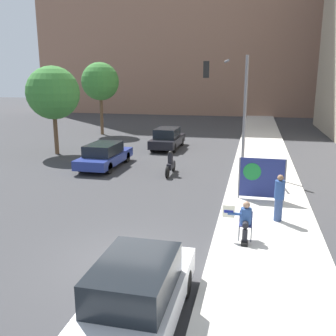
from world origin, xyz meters
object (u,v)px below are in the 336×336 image
(jogger_on_sidewalk, at_px, (279,198))
(street_tree_midblock, at_px, (100,82))
(traffic_light_pole, at_px, (231,96))
(motorcycle_on_road, at_px, (170,165))
(car_on_road_midblock, at_px, (167,138))
(street_tree_near_curb, at_px, (53,93))
(car_on_road_nearest, at_px, (105,155))
(protest_banner, at_px, (261,178))
(parked_car_curbside, at_px, (137,294))
(seated_protester, at_px, (245,220))

(jogger_on_sidewalk, relative_size, street_tree_midblock, 0.26)
(traffic_light_pole, distance_m, motorcycle_on_road, 4.81)
(traffic_light_pole, distance_m, car_on_road_midblock, 8.52)
(street_tree_near_curb, distance_m, street_tree_midblock, 9.21)
(car_on_road_nearest, bearing_deg, motorcycle_on_road, -11.23)
(traffic_light_pole, bearing_deg, car_on_road_midblock, 128.36)
(protest_banner, distance_m, street_tree_midblock, 22.02)
(motorcycle_on_road, bearing_deg, protest_banner, -38.45)
(protest_banner, height_order, parked_car_curbside, protest_banner)
(jogger_on_sidewalk, bearing_deg, motorcycle_on_road, -53.48)
(seated_protester, height_order, protest_banner, protest_banner)
(car_on_road_midblock, xyz_separation_m, street_tree_near_curb, (-6.90, -3.55, 3.32))
(seated_protester, xyz_separation_m, car_on_road_nearest, (-8.20, 8.69, -0.10))
(motorcycle_on_road, xyz_separation_m, street_tree_midblock, (-9.33, 12.94, 4.16))
(street_tree_near_curb, xyz_separation_m, street_tree_midblock, (-0.56, 9.17, 0.64))
(street_tree_midblock, bearing_deg, car_on_road_midblock, -37.01)
(car_on_road_midblock, distance_m, street_tree_midblock, 10.14)
(car_on_road_nearest, bearing_deg, parked_car_curbside, -64.97)
(traffic_light_pole, bearing_deg, street_tree_near_curb, 167.62)
(car_on_road_midblock, distance_m, street_tree_near_curb, 8.44)
(seated_protester, distance_m, protest_banner, 4.23)
(jogger_on_sidewalk, bearing_deg, street_tree_near_curb, -39.45)
(protest_banner, distance_m, street_tree_near_curb, 15.64)
(traffic_light_pole, relative_size, motorcycle_on_road, 2.88)
(seated_protester, height_order, motorcycle_on_road, seated_protester)
(jogger_on_sidewalk, xyz_separation_m, street_tree_near_curb, (-13.99, 9.74, 3.08))
(seated_protester, bearing_deg, parked_car_curbside, -90.76)
(protest_banner, relative_size, street_tree_near_curb, 0.32)
(traffic_light_pole, distance_m, street_tree_near_curb, 12.03)
(traffic_light_pole, bearing_deg, seated_protester, -82.78)
(traffic_light_pole, relative_size, car_on_road_nearest, 1.28)
(seated_protester, height_order, car_on_road_nearest, car_on_road_nearest)
(protest_banner, relative_size, traffic_light_pole, 0.31)
(parked_car_curbside, height_order, motorcycle_on_road, parked_car_curbside)
(protest_banner, xyz_separation_m, car_on_road_midblock, (-6.52, 11.01, -0.31))
(traffic_light_pole, height_order, motorcycle_on_road, traffic_light_pole)
(traffic_light_pole, distance_m, parked_car_curbside, 14.07)
(car_on_road_midblock, bearing_deg, traffic_light_pole, -51.64)
(traffic_light_pole, relative_size, street_tree_near_curb, 1.03)
(traffic_light_pole, xyz_separation_m, street_tree_midblock, (-12.31, 11.75, 0.58))
(jogger_on_sidewalk, xyz_separation_m, car_on_road_midblock, (-7.10, 13.29, -0.24))
(jogger_on_sidewalk, relative_size, parked_car_curbside, 0.40)
(parked_car_curbside, bearing_deg, protest_banner, 73.88)
(street_tree_midblock, bearing_deg, jogger_on_sidewalk, -52.43)
(street_tree_near_curb, bearing_deg, seated_protester, -42.08)
(motorcycle_on_road, bearing_deg, jogger_on_sidewalk, -48.87)
(street_tree_near_curb, bearing_deg, protest_banner, -29.05)
(seated_protester, bearing_deg, motorcycle_on_road, 140.67)
(protest_banner, xyz_separation_m, street_tree_midblock, (-13.97, 16.62, 3.65))
(jogger_on_sidewalk, relative_size, car_on_road_midblock, 0.37)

